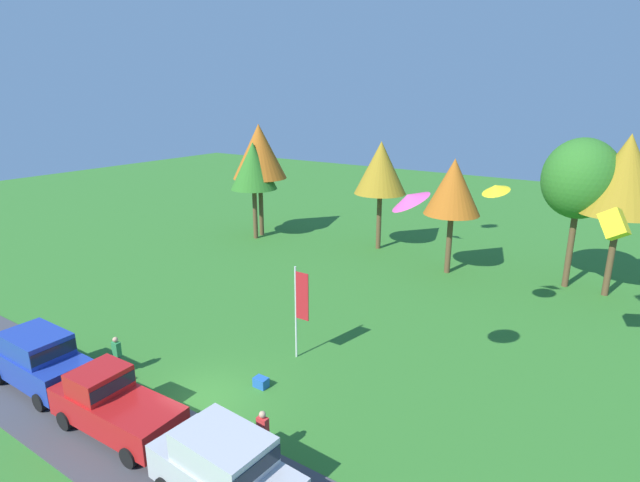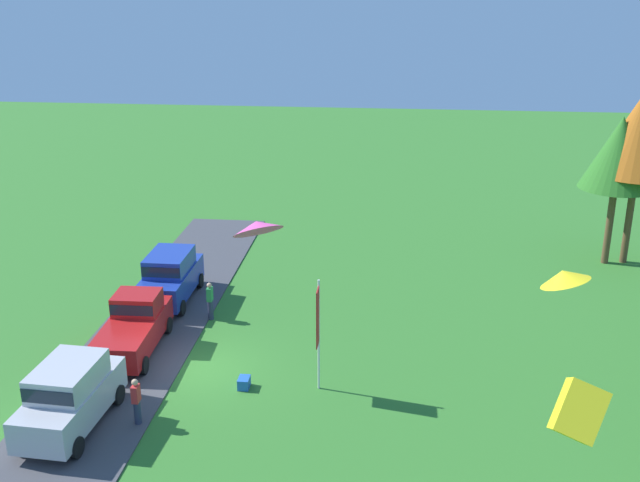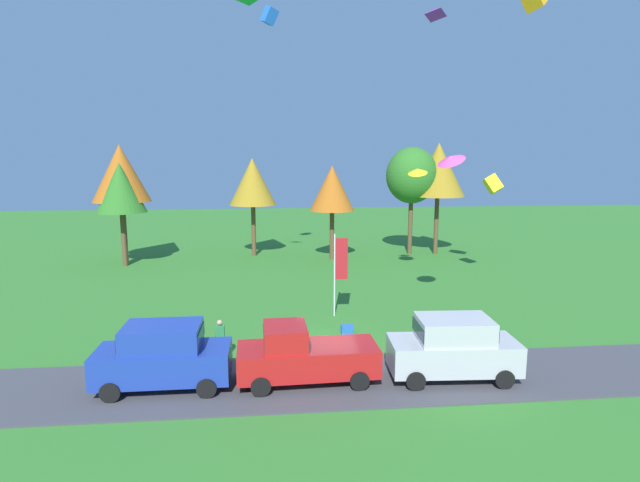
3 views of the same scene
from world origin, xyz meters
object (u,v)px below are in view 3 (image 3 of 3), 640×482
car_suv_far_end (163,354)px  person_watching_sky (425,337)px  kite_delta_trailing_tail (418,171)px  tree_far_right (438,170)px  tree_right_of_center (253,182)px  flag_banner (339,264)px  car_suv_near_entrance (453,346)px  kite_box_topmost (493,184)px  tree_far_left (121,174)px  tree_center_back (332,189)px  cooler_box (347,330)px  kite_delta_over_trees (451,159)px  tree_lone_near (120,188)px  tree_left_of_center (412,176)px  kite_box_high_right (269,16)px  car_pickup_by_flagpole (302,354)px  person_on_lawn (220,340)px  kite_diamond_high_left (434,13)px

car_suv_far_end → person_watching_sky: bearing=10.4°
kite_delta_trailing_tail → tree_far_right: bearing=63.8°
tree_right_of_center → flag_banner: (4.82, -16.53, -3.37)m
car_suv_near_entrance → kite_box_topmost: (7.60, 13.96, 5.07)m
car_suv_far_end → tree_far_left: tree_far_left is taller
tree_center_back → cooler_box: bearing=-94.7°
tree_far_right → kite_delta_over_trees: tree_far_right is taller
tree_lone_near → kite_box_topmost: (25.05, -7.32, 0.56)m
tree_left_of_center → car_suv_near_entrance: bearing=-102.1°
person_watching_sky → tree_far_right: bearing=70.4°
kite_box_high_right → kite_delta_over_trees: size_ratio=0.74×
car_suv_far_end → tree_far_left: 23.85m
tree_lone_near → tree_far_right: size_ratio=0.83×
car_pickup_by_flagpole → kite_delta_over_trees: bearing=40.9°
person_on_lawn → flag_banner: (5.49, 5.30, 1.82)m
tree_right_of_center → kite_delta_over_trees: (10.04, -17.55, 1.91)m
kite_diamond_high_left → tree_right_of_center: bearing=119.5°
person_watching_sky → kite_delta_over_trees: kite_delta_over_trees is taller
car_suv_near_entrance → kite_delta_over_trees: kite_delta_over_trees is taller
car_suv_far_end → car_suv_near_entrance: 10.33m
kite_delta_over_trees → car_suv_far_end: bearing=-152.3°
person_watching_sky → flag_banner: flag_banner is taller
tree_far_left → car_suv_near_entrance: bearing=-51.6°
kite_delta_trailing_tail → tree_lone_near: bearing=161.6°
car_suv_near_entrance → tree_right_of_center: size_ratio=0.59×
flag_banner → tree_right_of_center: bearing=106.3°
car_pickup_by_flagpole → person_on_lawn: size_ratio=2.96×
flag_banner → cooler_box: flag_banner is taller
tree_far_left → kite_diamond_high_left: kite_diamond_high_left is taller
car_suv_near_entrance → kite_delta_trailing_tail: kite_delta_trailing_tail is taller
car_suv_far_end → tree_right_of_center: (2.39, 24.09, 4.76)m
tree_far_left → tree_right_of_center: tree_far_left is taller
person_on_lawn → kite_delta_over_trees: size_ratio=1.26×
car_suv_far_end → tree_lone_near: 22.65m
flag_banner → kite_diamond_high_left: size_ratio=4.92×
tree_far_right → kite_delta_trailing_tail: size_ratio=7.50×
person_on_lawn → flag_banner: flag_banner is taller
car_suv_far_end → tree_far_left: bearing=108.4°
tree_far_left → kite_delta_over_trees: (19.76, -15.47, 1.14)m
car_suv_far_end → kite_box_high_right: kite_box_high_right is taller
person_watching_sky → kite_box_topmost: kite_box_topmost is taller
tree_far_left → tree_far_right: size_ratio=0.98×
tree_lone_near → kite_delta_over_trees: (19.56, -14.49, 2.17)m
kite_box_high_right → tree_far_right: bearing=22.5°
kite_box_high_right → tree_lone_near: bearing=163.0°
tree_far_right → kite_box_high_right: size_ratio=9.23×
car_suv_far_end → tree_far_right: size_ratio=0.50×
person_watching_sky → tree_center_back: tree_center_back is taller
kite_delta_trailing_tail → kite_box_high_right: (-9.21, 3.36, 9.94)m
tree_far_left → tree_far_right: 24.95m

